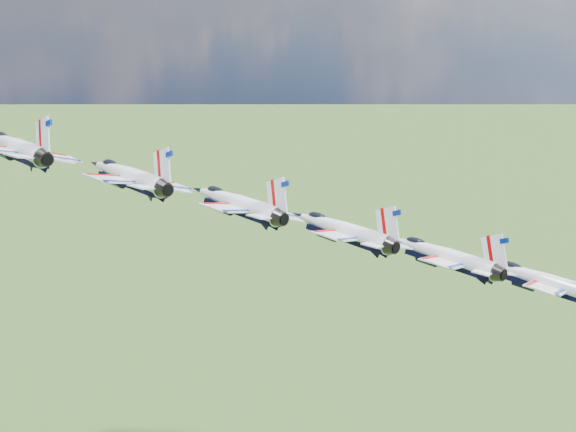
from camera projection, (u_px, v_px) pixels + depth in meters
jet_0 at (14, 147)px, 78.16m from camera, size 13.36×17.61×7.87m
jet_1 at (127, 175)px, 79.58m from camera, size 13.36×17.61×7.87m
jet_2 at (235, 203)px, 80.99m from camera, size 13.36×17.61×7.87m
jet_3 at (340, 229)px, 82.41m from camera, size 13.36×17.61×7.87m
jet_4 at (441, 255)px, 83.82m from camera, size 13.36×17.61×7.87m
jet_5 at (539, 280)px, 85.23m from camera, size 13.36×17.61×7.87m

